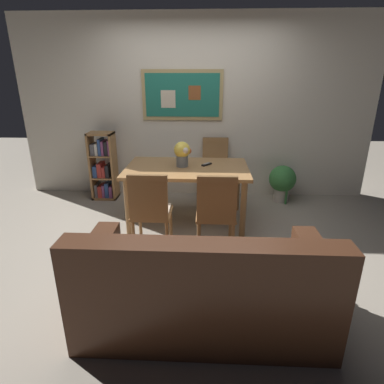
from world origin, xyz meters
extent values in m
plane|color=gray|center=(0.00, 0.00, 0.00)|extent=(12.00, 12.00, 0.00)
cube|color=silver|center=(0.00, 1.61, 1.30)|extent=(5.20, 0.10, 2.60)
cube|color=tan|center=(-0.18, 1.55, 1.51)|extent=(1.17, 0.02, 0.70)
cube|color=#1E7260|center=(-0.18, 1.53, 1.51)|extent=(1.07, 0.01, 0.60)
cube|color=beige|center=(-0.38, 1.53, 1.45)|extent=(0.21, 0.00, 0.25)
cube|color=brown|center=(0.00, 1.53, 1.54)|extent=(0.17, 0.00, 0.20)
cube|color=#9E7042|center=(-0.05, 0.53, 0.71)|extent=(1.49, 0.95, 0.04)
cylinder|color=#9E7042|center=(-0.71, 0.13, 0.34)|extent=(0.07, 0.07, 0.69)
cylinder|color=#9E7042|center=(0.62, 0.13, 0.34)|extent=(0.07, 0.07, 0.69)
cylinder|color=#9E7042|center=(-0.71, 0.93, 0.34)|extent=(0.07, 0.07, 0.69)
cylinder|color=#9E7042|center=(0.62, 0.93, 0.34)|extent=(0.07, 0.07, 0.69)
cube|color=#9E7042|center=(-0.36, -0.23, 0.44)|extent=(0.40, 0.40, 0.03)
cube|color=#C6B299|center=(-0.36, -0.23, 0.47)|extent=(0.36, 0.36, 0.03)
cylinder|color=#9E7042|center=(-0.53, -0.40, 0.21)|extent=(0.04, 0.04, 0.42)
cylinder|color=#9E7042|center=(-0.19, -0.40, 0.21)|extent=(0.04, 0.04, 0.42)
cylinder|color=#9E7042|center=(-0.53, -0.06, 0.21)|extent=(0.04, 0.04, 0.42)
cylinder|color=#9E7042|center=(-0.19, -0.06, 0.21)|extent=(0.04, 0.04, 0.42)
cube|color=#9E7042|center=(-0.36, -0.41, 0.68)|extent=(0.38, 0.04, 0.46)
cube|color=#9E7042|center=(-0.36, -0.41, 0.88)|extent=(0.38, 0.05, 0.06)
cube|color=#9E7042|center=(0.31, 1.30, 0.44)|extent=(0.40, 0.40, 0.03)
cube|color=#C6B299|center=(0.31, 1.30, 0.47)|extent=(0.36, 0.36, 0.03)
cylinder|color=#9E7042|center=(0.48, 1.47, 0.21)|extent=(0.04, 0.04, 0.42)
cylinder|color=#9E7042|center=(0.14, 1.47, 0.21)|extent=(0.04, 0.04, 0.42)
cylinder|color=#9E7042|center=(0.48, 1.13, 0.21)|extent=(0.04, 0.04, 0.42)
cylinder|color=#9E7042|center=(0.14, 1.13, 0.21)|extent=(0.04, 0.04, 0.42)
cube|color=#9E7042|center=(0.31, 1.48, 0.68)|extent=(0.38, 0.04, 0.46)
cube|color=#9E7042|center=(0.31, 1.48, 0.88)|extent=(0.38, 0.05, 0.06)
cube|color=#9E7042|center=(0.29, -0.23, 0.44)|extent=(0.40, 0.40, 0.03)
cube|color=#C6B299|center=(0.29, -0.23, 0.47)|extent=(0.36, 0.36, 0.03)
cylinder|color=#9E7042|center=(0.12, -0.40, 0.21)|extent=(0.04, 0.04, 0.42)
cylinder|color=#9E7042|center=(0.46, -0.40, 0.21)|extent=(0.04, 0.04, 0.42)
cylinder|color=#9E7042|center=(0.12, -0.06, 0.21)|extent=(0.04, 0.04, 0.42)
cylinder|color=#9E7042|center=(0.46, -0.06, 0.21)|extent=(0.04, 0.04, 0.42)
cube|color=#9E7042|center=(0.29, -0.41, 0.68)|extent=(0.38, 0.04, 0.46)
cube|color=#9E7042|center=(0.29, -0.41, 0.88)|extent=(0.38, 0.05, 0.06)
cube|color=#472819|center=(0.19, -1.22, 0.20)|extent=(1.80, 0.84, 0.40)
cube|color=#472819|center=(0.19, -1.54, 0.62)|extent=(1.80, 0.20, 0.44)
cube|color=#472819|center=(-0.62, -1.22, 0.51)|extent=(0.18, 0.80, 0.22)
cube|color=#472819|center=(1.00, -1.22, 0.51)|extent=(0.18, 0.80, 0.22)
cube|color=#8C6B4C|center=(-0.26, -1.40, 0.56)|extent=(0.32, 0.16, 0.33)
cube|color=#8C6B4C|center=(0.19, -1.40, 0.56)|extent=(0.32, 0.16, 0.33)
cube|color=#9E7042|center=(-1.52, 1.30, 0.50)|extent=(0.03, 0.28, 1.00)
cube|color=#9E7042|center=(-1.19, 1.30, 0.50)|extent=(0.03, 0.28, 1.00)
cube|color=#9E7042|center=(-1.35, 1.30, 0.01)|extent=(0.36, 0.28, 0.03)
cube|color=#9E7042|center=(-1.35, 1.30, 0.99)|extent=(0.36, 0.28, 0.03)
cube|color=#9E7042|center=(-1.35, 1.30, 0.33)|extent=(0.30, 0.28, 0.02)
cube|color=#9E7042|center=(-1.35, 1.30, 0.67)|extent=(0.30, 0.28, 0.02)
cube|color=#595960|center=(-1.47, 1.30, 0.13)|extent=(0.04, 0.22, 0.20)
cube|color=#B2332D|center=(-1.41, 1.30, 0.12)|extent=(0.06, 0.22, 0.17)
cube|color=#7F3F72|center=(-1.36, 1.30, 0.13)|extent=(0.04, 0.22, 0.19)
cube|color=#2D4C8C|center=(-1.31, 1.30, 0.14)|extent=(0.05, 0.22, 0.23)
cube|color=#7F3F72|center=(-1.25, 1.30, 0.12)|extent=(0.05, 0.22, 0.17)
cube|color=#2D4C8C|center=(-1.46, 1.30, 0.43)|extent=(0.06, 0.22, 0.17)
cube|color=#B2332D|center=(-1.39, 1.30, 0.45)|extent=(0.06, 0.22, 0.21)
cube|color=#B2332D|center=(-1.33, 1.30, 0.43)|extent=(0.05, 0.22, 0.16)
cube|color=black|center=(-1.27, 1.30, 0.44)|extent=(0.05, 0.22, 0.19)
cube|color=#595960|center=(-1.46, 1.30, 0.76)|extent=(0.06, 0.22, 0.16)
cube|color=beige|center=(-1.40, 1.30, 0.77)|extent=(0.04, 0.22, 0.17)
cube|color=#2D4C8C|center=(-1.36, 1.30, 0.80)|extent=(0.04, 0.22, 0.24)
cube|color=#7F3F72|center=(-1.31, 1.30, 0.78)|extent=(0.04, 0.22, 0.21)
cube|color=black|center=(-1.26, 1.30, 0.78)|extent=(0.05, 0.22, 0.20)
cube|color=#7F3F72|center=(-1.21, 1.30, 0.79)|extent=(0.06, 0.22, 0.22)
cylinder|color=#B2ADA3|center=(1.31, 1.29, 0.10)|extent=(0.22, 0.22, 0.19)
cylinder|color=#332319|center=(1.31, 1.29, 0.18)|extent=(0.20, 0.20, 0.02)
sphere|color=#387F3D|center=(1.31, 1.29, 0.35)|extent=(0.39, 0.39, 0.39)
cylinder|color=#387F3D|center=(1.35, 1.17, 0.10)|extent=(0.03, 0.03, 0.27)
cylinder|color=#387F3D|center=(1.42, 1.36, 0.10)|extent=(0.03, 0.03, 0.26)
cylinder|color=slate|center=(-0.11, 0.55, 0.79)|extent=(0.15, 0.15, 0.14)
sphere|color=#EACC4C|center=(-0.11, 0.55, 0.93)|extent=(0.20, 0.20, 0.20)
sphere|color=pink|center=(-0.15, 0.62, 0.96)|extent=(0.08, 0.08, 0.08)
sphere|color=silver|center=(-0.07, 0.49, 0.94)|extent=(0.08, 0.08, 0.08)
sphere|color=#D86633|center=(-0.03, 0.58, 0.91)|extent=(0.08, 0.08, 0.08)
cube|color=black|center=(0.19, 0.62, 0.74)|extent=(0.13, 0.15, 0.02)
cube|color=gray|center=(0.19, 0.62, 0.75)|extent=(0.09, 0.10, 0.00)
camera|label=1|loc=(0.20, -3.23, 1.79)|focal=29.83mm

